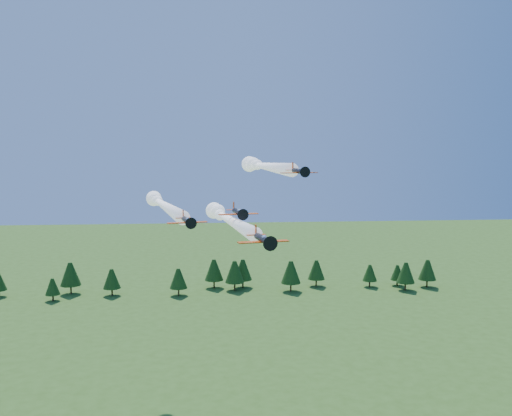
{
  "coord_description": "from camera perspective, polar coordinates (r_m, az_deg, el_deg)",
  "views": [
    {
      "loc": [
        -5.92,
        -98.44,
        55.67
      ],
      "look_at": [
        2.39,
        0.0,
        44.44
      ],
      "focal_mm": 40.0,
      "sensor_mm": 36.0,
      "label": 1
    }
  ],
  "objects": [
    {
      "name": "plane_lead",
      "position": [
        114.74,
        -2.88,
        -1.06
      ],
      "size": [
        13.52,
        45.88,
        3.7
      ],
      "rotation": [
        0.0,
        0.0,
        0.19
      ],
      "color": "black",
      "rests_on": "ground"
    },
    {
      "name": "plane_left",
      "position": [
        124.1,
        -9.34,
        0.37
      ],
      "size": [
        15.21,
        47.9,
        3.7
      ],
      "rotation": [
        0.0,
        0.0,
        0.23
      ],
      "color": "black",
      "rests_on": "ground"
    },
    {
      "name": "plane_right",
      "position": [
        123.82,
        0.77,
        4.22
      ],
      "size": [
        11.44,
        40.79,
        3.7
      ],
      "rotation": [
        0.0,
        0.0,
        0.17
      ],
      "color": "black",
      "rests_on": "ground"
    },
    {
      "name": "plane_slot",
      "position": [
        107.19,
        -1.8,
        -0.42
      ],
      "size": [
        7.62,
        8.34,
        2.66
      ],
      "rotation": [
        0.0,
        0.0,
        0.18
      ],
      "color": "black",
      "rests_on": "ground"
    },
    {
      "name": "treeline",
      "position": [
        217.09,
        -1.42,
        -6.54
      ],
      "size": [
        167.31,
        19.63,
        11.83
      ],
      "color": "#382314",
      "rests_on": "ground"
    }
  ]
}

